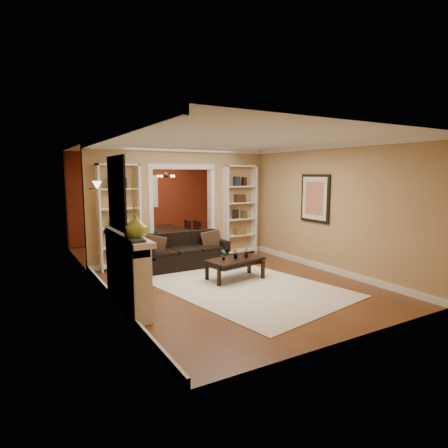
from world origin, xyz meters
TOP-DOWN VIEW (x-y plane):
  - floor at (0.00, 0.00)m, footprint 8.00×8.00m
  - ceiling at (0.00, 0.00)m, footprint 8.00×8.00m
  - wall_back at (0.00, 4.00)m, footprint 8.00×0.00m
  - wall_front at (0.00, -4.00)m, footprint 8.00×0.00m
  - wall_left at (-2.25, 0.00)m, footprint 0.00×8.00m
  - wall_right at (2.25, 0.00)m, footprint 0.00×8.00m
  - partition_wall at (0.00, 1.20)m, footprint 4.50×0.15m
  - red_back_panel at (0.00, 3.97)m, footprint 4.44×0.04m
  - dining_window at (0.00, 3.93)m, footprint 0.78×0.03m
  - area_rug at (0.08, -1.50)m, footprint 3.15×3.97m
  - sofa at (-0.29, 0.45)m, footprint 1.95×0.84m
  - pillow_left at (-0.98, 0.43)m, footprint 0.45×0.24m
  - pillow_right at (0.40, 0.43)m, footprint 0.45×0.31m
  - coffee_table at (0.17, -0.97)m, footprint 1.21×0.80m
  - plant_left at (-0.09, -0.97)m, footprint 0.13×0.11m
  - plant_center at (0.17, -0.97)m, footprint 0.14×0.15m
  - plant_right at (0.44, -0.97)m, footprint 0.12×0.12m
  - bookshelf_left at (-1.55, 1.03)m, footprint 0.90×0.30m
  - bookshelf_right at (1.55, 1.03)m, footprint 0.90×0.30m
  - fireplace at (-2.09, -1.50)m, footprint 0.32×1.70m
  - vase at (-2.09, -1.94)m, footprint 0.46×0.46m
  - mirror at (-2.23, -1.50)m, footprint 0.03×0.95m
  - wall_sconce at (-2.15, 0.55)m, footprint 0.18×0.18m
  - framed_art at (2.21, -1.00)m, footprint 0.04×0.85m
  - dining_table at (0.14, 2.54)m, footprint 1.68×0.94m
  - dining_chair_nw at (-0.41, 2.24)m, footprint 0.54×0.54m
  - dining_chair_ne at (0.69, 2.24)m, footprint 0.53×0.53m
  - dining_chair_sw at (-0.41, 2.84)m, footprint 0.52×0.52m
  - dining_chair_se at (0.69, 2.84)m, footprint 0.48×0.48m
  - chandelier at (0.00, 2.70)m, footprint 0.50×0.50m

SIDE VIEW (x-z plane):
  - floor at x=0.00m, z-range 0.00..0.00m
  - area_rug at x=0.08m, z-range 0.00..0.01m
  - coffee_table at x=0.17m, z-range 0.00..0.43m
  - dining_table at x=0.14m, z-range 0.00..0.59m
  - dining_chair_se at x=0.69m, z-range 0.00..0.75m
  - sofa at x=-0.29m, z-range 0.00..0.76m
  - dining_chair_ne at x=0.69m, z-range 0.00..0.81m
  - dining_chair_sw at x=-0.41m, z-range 0.00..0.82m
  - dining_chair_nw at x=-0.41m, z-range 0.00..0.91m
  - plant_right at x=0.44m, z-range 0.43..0.61m
  - plant_center at x=0.17m, z-range 0.43..0.64m
  - plant_left at x=-0.09m, z-range 0.43..0.64m
  - fireplace at x=-2.09m, z-range 0.00..1.16m
  - pillow_left at x=-0.98m, z-range 0.37..0.81m
  - pillow_right at x=0.40m, z-range 0.37..0.81m
  - bookshelf_left at x=-1.55m, z-range 0.00..2.30m
  - bookshelf_right at x=1.55m, z-range 0.00..2.30m
  - red_back_panel at x=0.00m, z-range 0.00..2.64m
  - vase at x=-2.09m, z-range 1.16..1.53m
  - wall_back at x=0.00m, z-range -2.65..5.35m
  - wall_front at x=0.00m, z-range -2.65..5.35m
  - wall_left at x=-2.25m, z-range -2.65..5.35m
  - wall_right at x=2.25m, z-range -2.65..5.35m
  - partition_wall at x=0.00m, z-range 0.00..2.70m
  - dining_window at x=0.00m, z-range 1.06..2.04m
  - framed_art at x=2.21m, z-range 1.02..2.08m
  - mirror at x=-2.23m, z-range 1.25..2.35m
  - wall_sconce at x=-2.15m, z-range 1.72..1.94m
  - chandelier at x=0.00m, z-range 1.87..2.17m
  - ceiling at x=0.00m, z-range 2.70..2.70m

